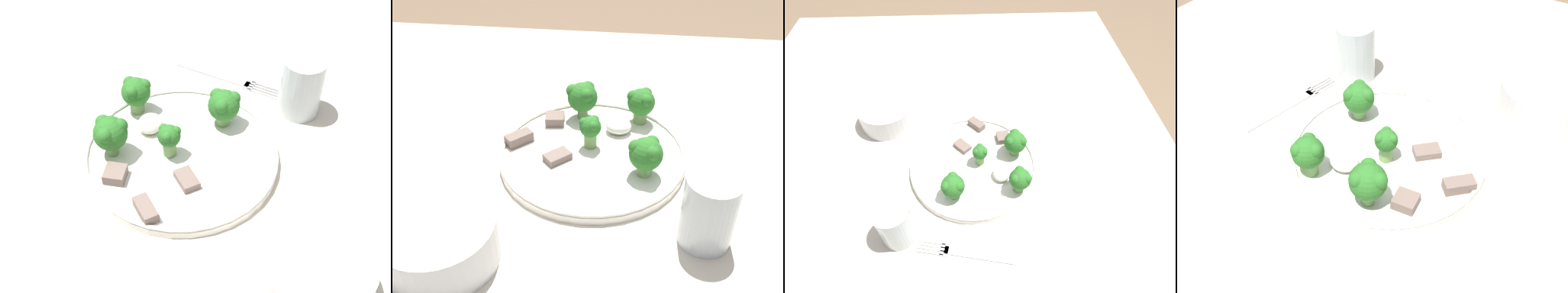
# 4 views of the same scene
# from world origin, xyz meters

# --- Properties ---
(table) EXTENTS (1.37, 1.14, 0.74)m
(table) POSITION_xyz_m (0.00, 0.00, 0.65)
(table) COLOR beige
(table) RESTS_ON ground_plane
(dinner_plate) EXTENTS (0.29, 0.29, 0.02)m
(dinner_plate) POSITION_xyz_m (-0.04, -0.07, 0.74)
(dinner_plate) COLOR white
(dinner_plate) RESTS_ON table
(fork) EXTENTS (0.06, 0.19, 0.00)m
(fork) POSITION_xyz_m (-0.25, -0.05, 0.74)
(fork) COLOR silver
(fork) RESTS_ON table
(cream_bowl) EXTENTS (0.14, 0.14, 0.06)m
(cream_bowl) POSITION_xyz_m (0.11, 0.15, 0.76)
(cream_bowl) COLOR silver
(cream_bowl) RESTS_ON table
(drinking_glass) EXTENTS (0.07, 0.07, 0.10)m
(drinking_glass) POSITION_xyz_m (-0.20, 0.08, 0.78)
(drinking_glass) COLOR silver
(drinking_glass) RESTS_ON table
(broccoli_floret_near_rim_left) EXTENTS (0.05, 0.05, 0.06)m
(broccoli_floret_near_rim_left) POSITION_xyz_m (-0.12, -0.03, 0.78)
(broccoli_floret_near_rim_left) COLOR #709E56
(broccoli_floret_near_rim_left) RESTS_ON dinner_plate
(broccoli_floret_center_left) EXTENTS (0.03, 0.03, 0.05)m
(broccoli_floret_center_left) POSITION_xyz_m (-0.04, -0.08, 0.78)
(broccoli_floret_center_left) COLOR #709E56
(broccoli_floret_center_left) RESTS_ON dinner_plate
(broccoli_floret_back_left) EXTENTS (0.05, 0.05, 0.06)m
(broccoli_floret_back_left) POSITION_xyz_m (-0.11, -0.16, 0.79)
(broccoli_floret_back_left) COLOR #709E56
(broccoli_floret_back_left) RESTS_ON dinner_plate
(broccoli_floret_front_left) EXTENTS (0.05, 0.05, 0.07)m
(broccoli_floret_front_left) POSITION_xyz_m (-0.02, -0.17, 0.79)
(broccoli_floret_front_left) COLOR #709E56
(broccoli_floret_front_left) RESTS_ON dinner_plate
(meat_slice_front_slice) EXTENTS (0.05, 0.04, 0.02)m
(meat_slice_front_slice) POSITION_xyz_m (0.07, -0.08, 0.76)
(meat_slice_front_slice) COLOR #756056
(meat_slice_front_slice) RESTS_ON dinner_plate
(meat_slice_middle_slice) EXTENTS (0.05, 0.04, 0.01)m
(meat_slice_middle_slice) POSITION_xyz_m (0.01, -0.04, 0.75)
(meat_slice_middle_slice) COLOR #756056
(meat_slice_middle_slice) RESTS_ON dinner_plate
(meat_slice_rear_slice) EXTENTS (0.03, 0.03, 0.02)m
(meat_slice_rear_slice) POSITION_xyz_m (0.03, -0.14, 0.76)
(meat_slice_rear_slice) COLOR #756056
(meat_slice_rear_slice) RESTS_ON dinner_plate
(sauce_dollop) EXTENTS (0.04, 0.04, 0.02)m
(sauce_dollop) POSITION_xyz_m (-0.08, -0.13, 0.76)
(sauce_dollop) COLOR silver
(sauce_dollop) RESTS_ON dinner_plate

